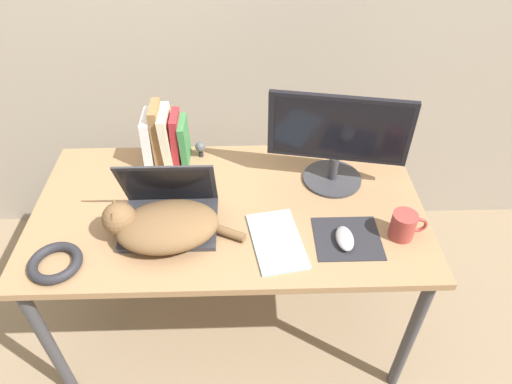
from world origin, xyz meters
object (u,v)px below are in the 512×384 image
object	(u,v)px
webcam	(200,148)
mug	(404,225)
laptop	(169,211)
cable_coil	(55,263)
book_row	(165,138)
notepad	(277,241)
cat	(161,225)
computer_mouse	(345,238)
external_monitor	(338,139)

from	to	relation	value
webcam	mug	distance (m)	0.86
laptop	cable_coil	distance (m)	0.40
laptop	book_row	bearing A→B (deg)	98.14
book_row	notepad	bearing A→B (deg)	-48.04
cat	webcam	bearing A→B (deg)	77.85
book_row	webcam	xyz separation A→B (m)	(0.14, 0.02, -0.07)
cat	computer_mouse	size ratio (longest dim) A/B	4.26
cable_coil	cat	bearing A→B (deg)	19.21
laptop	cat	bearing A→B (deg)	-101.06
computer_mouse	mug	bearing A→B (deg)	7.27
computer_mouse	laptop	bearing A→B (deg)	168.84
external_monitor	notepad	world-z (taller)	external_monitor
external_monitor	computer_mouse	distance (m)	0.38
book_row	computer_mouse	bearing A→B (deg)	-36.36
cable_coil	mug	bearing A→B (deg)	5.08
cable_coil	notepad	distance (m)	0.72
mug	external_monitor	bearing A→B (deg)	122.19
cat	webcam	world-z (taller)	cat
notepad	mug	bearing A→B (deg)	2.12
computer_mouse	webcam	bearing A→B (deg)	135.75
laptop	webcam	distance (m)	0.39
webcam	external_monitor	bearing A→B (deg)	-18.08
cat	book_row	bearing A→B (deg)	94.69
external_monitor	cat	bearing A→B (deg)	-154.93
laptop	book_row	size ratio (longest dim) A/B	1.29
cat	external_monitor	xyz separation A→B (m)	(0.63, 0.29, 0.14)
cable_coil	laptop	bearing A→B (deg)	29.35
laptop	cable_coil	size ratio (longest dim) A/B	1.93
cat	book_row	world-z (taller)	book_row
book_row	notepad	world-z (taller)	book_row
cable_coil	webcam	world-z (taller)	webcam
laptop	notepad	distance (m)	0.39
external_monitor	computer_mouse	xyz separation A→B (m)	(-0.01, -0.33, -0.18)
cat	mug	size ratio (longest dim) A/B	3.78
laptop	webcam	world-z (taller)	laptop
laptop	mug	size ratio (longest dim) A/B	2.61
computer_mouse	book_row	bearing A→B (deg)	143.64
notepad	cat	bearing A→B (deg)	175.69
mug	computer_mouse	bearing A→B (deg)	-172.73
laptop	mug	xyz separation A→B (m)	(0.80, -0.09, 0.00)
notepad	book_row	bearing A→B (deg)	131.96
webcam	mug	bearing A→B (deg)	-33.62
external_monitor	cable_coil	world-z (taller)	external_monitor
computer_mouse	mug	xyz separation A→B (m)	(0.20, 0.03, 0.03)
cat	mug	bearing A→B (deg)	-0.93
notepad	webcam	xyz separation A→B (m)	(-0.29, 0.49, 0.04)
computer_mouse	webcam	size ratio (longest dim) A/B	1.64
external_monitor	book_row	distance (m)	0.68
cable_coil	webcam	size ratio (longest dim) A/B	2.51
external_monitor	cable_coil	distance (m)	1.06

